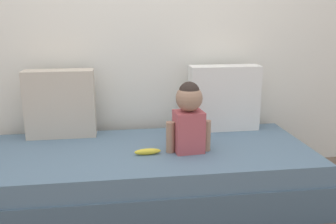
{
  "coord_description": "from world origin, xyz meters",
  "views": [
    {
      "loc": [
        -0.21,
        -2.32,
        1.24
      ],
      "look_at": [
        0.12,
        0.0,
        0.62
      ],
      "focal_mm": 39.74,
      "sensor_mm": 36.0,
      "label": 1
    }
  ],
  "objects_px": {
    "couch": "(150,175)",
    "toddler": "(189,116)",
    "throw_pillow_right": "(224,98)",
    "throw_pillow_left": "(60,104)",
    "banana": "(148,152)"
  },
  "relations": [
    {
      "from": "throw_pillow_left",
      "to": "throw_pillow_right",
      "type": "bearing_deg",
      "value": 0.0
    },
    {
      "from": "couch",
      "to": "banana",
      "type": "height_order",
      "value": "banana"
    },
    {
      "from": "throw_pillow_left",
      "to": "toddler",
      "type": "height_order",
      "value": "throw_pillow_left"
    },
    {
      "from": "couch",
      "to": "toddler",
      "type": "distance_m",
      "value": 0.5
    },
    {
      "from": "throw_pillow_left",
      "to": "throw_pillow_right",
      "type": "height_order",
      "value": "throw_pillow_right"
    },
    {
      "from": "toddler",
      "to": "throw_pillow_left",
      "type": "bearing_deg",
      "value": 152.82
    },
    {
      "from": "couch",
      "to": "throw_pillow_left",
      "type": "relative_size",
      "value": 4.51
    },
    {
      "from": "couch",
      "to": "banana",
      "type": "xyz_separation_m",
      "value": [
        -0.02,
        -0.1,
        0.21
      ]
    },
    {
      "from": "couch",
      "to": "throw_pillow_right",
      "type": "bearing_deg",
      "value": 30.81
    },
    {
      "from": "toddler",
      "to": "banana",
      "type": "relative_size",
      "value": 2.72
    },
    {
      "from": "toddler",
      "to": "throw_pillow_right",
      "type": "bearing_deg",
      "value": 50.58
    },
    {
      "from": "couch",
      "to": "banana",
      "type": "bearing_deg",
      "value": -102.63
    },
    {
      "from": "toddler",
      "to": "couch",
      "type": "bearing_deg",
      "value": 162.79
    },
    {
      "from": "couch",
      "to": "toddler",
      "type": "height_order",
      "value": "toddler"
    },
    {
      "from": "throw_pillow_right",
      "to": "couch",
      "type": "bearing_deg",
      "value": -149.19
    }
  ]
}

